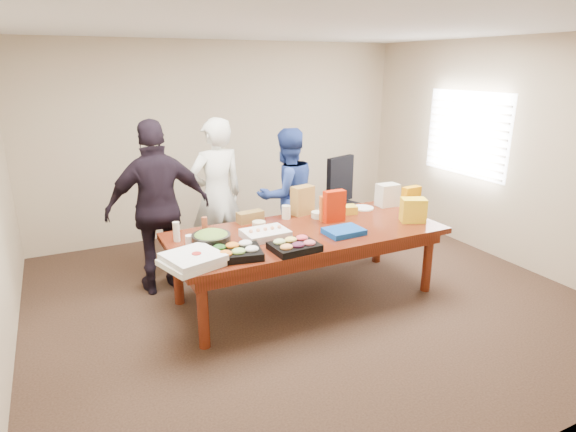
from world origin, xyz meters
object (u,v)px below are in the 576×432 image
sheet_cake (265,234)px  conference_table (306,264)px  office_chair (348,205)px  salad_bowl (211,240)px  person_center (217,196)px  person_right (287,195)px

sheet_cake → conference_table: bearing=-1.5°
sheet_cake → office_chair: bearing=31.0°
sheet_cake → salad_bowl: salad_bowl is taller
salad_bowl → office_chair: bearing=26.0°
salad_bowl → person_center: bearing=69.3°
conference_table → office_chair: size_ratio=2.45×
office_chair → person_center: person_center is taller
conference_table → office_chair: bearing=41.8°
office_chair → salad_bowl: office_chair is taller
conference_table → person_center: bearing=116.7°
sheet_cake → person_center: bearing=93.7°
sheet_cake → salad_bowl: (-0.55, 0.01, 0.02)m
salad_bowl → sheet_cake: bearing=-0.9°
conference_table → sheet_cake: (-0.46, -0.00, 0.41)m
conference_table → person_right: bearing=74.3°
office_chair → sheet_cake: 2.02m
person_right → office_chair: bearing=174.7°
conference_table → salad_bowl: size_ratio=7.68×
person_right → salad_bowl: (-1.31, -1.08, -0.02)m
person_center → sheet_cake: size_ratio=4.20×
person_center → salad_bowl: 1.23m
person_center → office_chair: bearing=171.2°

